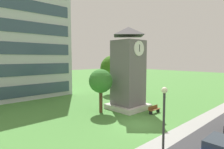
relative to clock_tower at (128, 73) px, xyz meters
The scene contains 8 objects.
ground_plane 7.68m from the clock_tower, 128.94° to the right, with size 160.00×160.00×0.00m, color #4C893D.
kerb_strip 10.37m from the clock_tower, 114.42° to the right, with size 120.00×1.60×0.01m, color #9E9E99.
office_building 22.69m from the clock_tower, 113.13° to the left, with size 17.35×13.73×19.20m.
clock_tower is the anchor object (origin of this frame).
park_bench 5.54m from the clock_tower, 78.08° to the right, with size 1.81×0.53×0.88m.
street_lamp 13.38m from the clock_tower, 129.27° to the right, with size 0.36×0.36×4.88m.
tree_streetside 10.66m from the clock_tower, 57.14° to the left, with size 4.60×4.60×7.07m.
tree_near_tower 3.95m from the clock_tower, 163.38° to the left, with size 2.85×2.85×5.26m.
Camera 1 is at (-14.13, -11.23, 6.53)m, focal length 30.03 mm.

